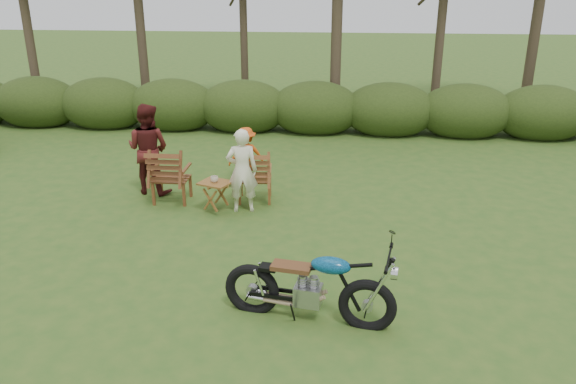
# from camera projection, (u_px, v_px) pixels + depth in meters

# --- Properties ---
(ground) EXTENTS (80.00, 80.00, 0.00)m
(ground) POSITION_uv_depth(u_px,v_px,m) (277.00, 308.00, 7.21)
(ground) COLOR #2C4F1A
(ground) RESTS_ON ground
(motorcycle) EXTENTS (2.13, 1.09, 1.16)m
(motorcycle) POSITION_uv_depth(u_px,v_px,m) (308.00, 318.00, 6.99)
(motorcycle) COLOR #0E78BB
(motorcycle) RESTS_ON ground
(lawn_chair_right) EXTENTS (0.77, 0.77, 1.02)m
(lawn_chair_right) POSITION_uv_depth(u_px,v_px,m) (255.00, 200.00, 10.72)
(lawn_chair_right) COLOR brown
(lawn_chair_right) RESTS_ON ground
(lawn_chair_left) EXTENTS (0.74, 0.74, 1.07)m
(lawn_chair_left) POSITION_uv_depth(u_px,v_px,m) (173.00, 201.00, 10.69)
(lawn_chair_left) COLOR #5B2B16
(lawn_chair_left) RESTS_ON ground
(side_table) EXTENTS (0.68, 0.63, 0.56)m
(side_table) POSITION_uv_depth(u_px,v_px,m) (216.00, 197.00, 10.11)
(side_table) COLOR brown
(side_table) RESTS_ON ground
(cup) EXTENTS (0.17, 0.17, 0.11)m
(cup) POSITION_uv_depth(u_px,v_px,m) (214.00, 179.00, 9.99)
(cup) COLOR beige
(cup) RESTS_ON side_table
(adult_a) EXTENTS (0.62, 0.46, 1.53)m
(adult_a) POSITION_uv_depth(u_px,v_px,m) (243.00, 210.00, 10.24)
(adult_a) COLOR #F2EBC7
(adult_a) RESTS_ON ground
(adult_b) EXTENTS (0.98, 0.84, 1.77)m
(adult_b) POSITION_uv_depth(u_px,v_px,m) (152.00, 192.00, 11.14)
(adult_b) COLOR #4D1716
(adult_b) RESTS_ON ground
(child) EXTENTS (0.85, 0.69, 1.15)m
(child) POSITION_uv_depth(u_px,v_px,m) (247.00, 181.00, 11.74)
(child) COLOR #CF4C13
(child) RESTS_ON ground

